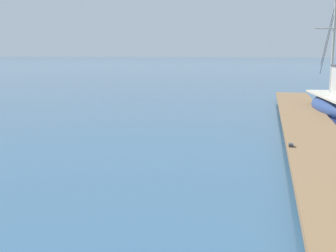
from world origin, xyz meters
name	(u,v)px	position (x,y,z in m)	size (l,w,h in m)	color
floating_dock	(307,124)	(6.31, 16.04, 0.36)	(2.65, 22.64, 0.53)	brown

